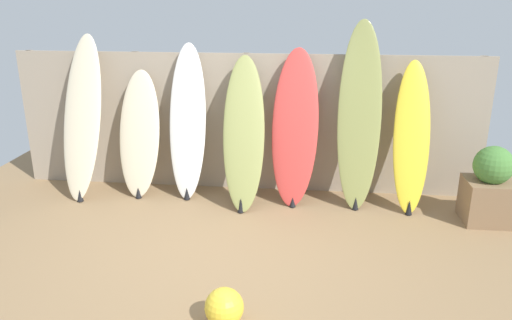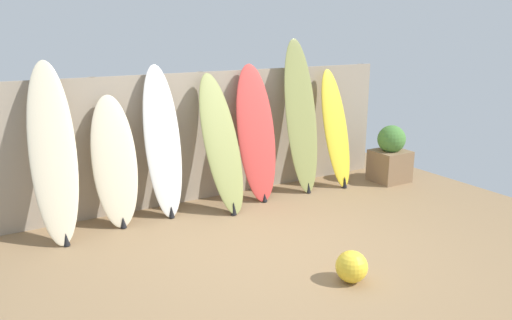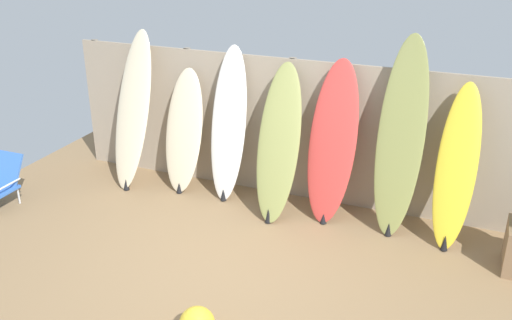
% 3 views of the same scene
% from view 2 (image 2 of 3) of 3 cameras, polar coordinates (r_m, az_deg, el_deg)
% --- Properties ---
extents(ground, '(7.68, 7.68, 0.00)m').
position_cam_2_polar(ground, '(5.64, 2.78, -10.12)').
color(ground, '#8E704C').
extents(fence_back, '(6.08, 0.11, 1.80)m').
position_cam_2_polar(fence_back, '(7.03, -6.10, 2.66)').
color(fence_back, gray).
rests_on(fence_back, ground).
extents(surfboard_cream_0, '(0.59, 0.78, 2.04)m').
position_cam_2_polar(surfboard_cream_0, '(6.06, -22.18, 0.69)').
color(surfboard_cream_0, beige).
rests_on(surfboard_cream_0, ground).
extents(surfboard_cream_1, '(0.58, 0.52, 1.60)m').
position_cam_2_polar(surfboard_cream_1, '(6.32, -15.85, -0.26)').
color(surfboard_cream_1, beige).
rests_on(surfboard_cream_1, ground).
extents(surfboard_white_2, '(0.48, 0.49, 1.94)m').
position_cam_2_polar(surfboard_white_2, '(6.48, -10.61, 1.93)').
color(surfboard_white_2, white).
rests_on(surfboard_white_2, ground).
extents(surfboard_olive_3, '(0.55, 0.81, 1.81)m').
position_cam_2_polar(surfboard_olive_3, '(6.60, -3.96, 1.83)').
color(surfboard_olive_3, olive).
rests_on(surfboard_olive_3, ground).
extents(surfboard_red_4, '(0.61, 0.60, 1.90)m').
position_cam_2_polar(surfboard_red_4, '(6.99, 0.03, 3.03)').
color(surfboard_red_4, '#D13D38').
rests_on(surfboard_red_4, ground).
extents(surfboard_olive_5, '(0.53, 0.56, 2.24)m').
position_cam_2_polar(surfboard_olive_5, '(7.37, 5.19, 4.86)').
color(surfboard_olive_5, olive).
rests_on(surfboard_olive_5, ground).
extents(surfboard_yellow_6, '(0.44, 0.64, 1.78)m').
position_cam_2_polar(surfboard_yellow_6, '(7.74, 9.11, 3.52)').
color(surfboard_yellow_6, yellow).
rests_on(surfboard_yellow_6, ground).
extents(planter_box, '(0.54, 0.50, 0.90)m').
position_cam_2_polar(planter_box, '(8.17, 15.10, 0.48)').
color(planter_box, '#846647').
rests_on(planter_box, ground).
extents(beach_ball, '(0.31, 0.31, 0.31)m').
position_cam_2_polar(beach_ball, '(5.00, 10.87, -11.88)').
color(beach_ball, yellow).
rests_on(beach_ball, ground).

